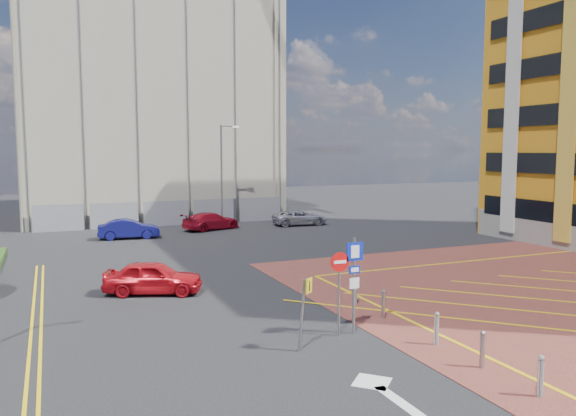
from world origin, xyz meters
TOP-DOWN VIEW (x-y plane):
  - ground at (0.00, 0.00)m, footprint 140.00×140.00m
  - lamp_back at (4.08, 28.00)m, footprint 1.53×0.16m
  - sign_cluster at (0.30, 0.98)m, footprint 1.17×0.12m
  - warning_sign at (-1.67, 0.16)m, footprint 0.54×0.37m
  - bollard_row at (2.30, -1.67)m, footprint 0.14×11.14m
  - construction_building at (0.00, 40.00)m, footprint 21.20×19.20m
  - construction_fence at (1.00, 30.00)m, footprint 21.60×0.06m
  - car_red_left at (-4.67, 8.84)m, footprint 4.39×3.01m
  - car_blue_back at (-3.65, 24.41)m, footprint 4.20×1.87m
  - car_red_back at (2.67, 26.40)m, footprint 4.91×3.29m
  - car_silver_back at (9.96, 26.14)m, footprint 4.54×2.41m

SIDE VIEW (x-z plane):
  - ground at x=0.00m, z-range 0.00..0.00m
  - bollard_row at x=2.30m, z-range 0.02..0.92m
  - car_silver_back at x=9.96m, z-range 0.00..1.22m
  - car_red_back at x=2.67m, z-range 0.00..1.32m
  - car_blue_back at x=-3.65m, z-range 0.00..1.34m
  - car_red_left at x=-4.67m, z-range 0.00..1.39m
  - construction_fence at x=1.00m, z-range 0.00..2.00m
  - warning_sign at x=-1.67m, z-range 0.31..2.55m
  - sign_cluster at x=0.30m, z-range 0.35..3.55m
  - lamp_back at x=4.08m, z-range 0.36..8.36m
  - construction_building at x=0.00m, z-range 0.00..22.00m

